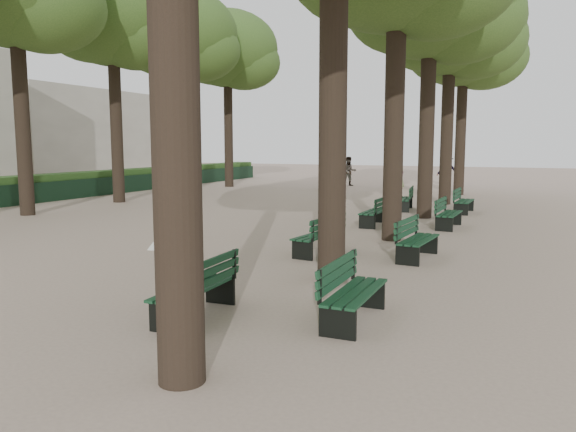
% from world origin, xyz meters
% --- Properties ---
extents(ground, '(120.00, 120.00, 0.00)m').
position_xyz_m(ground, '(0.00, 0.00, 0.00)').
color(ground, tan).
rests_on(ground, ground).
extents(tree_central_4, '(6.00, 6.00, 9.95)m').
position_xyz_m(tree_central_4, '(1.50, 18.00, 7.65)').
color(tree_central_4, '#33261C').
rests_on(tree_central_4, ground).
extents(tree_central_5, '(6.00, 6.00, 9.95)m').
position_xyz_m(tree_central_5, '(1.50, 23.00, 7.65)').
color(tree_central_5, '#33261C').
rests_on(tree_central_5, ground).
extents(tree_far_3, '(6.00, 6.00, 10.45)m').
position_xyz_m(tree_far_3, '(-12.00, 13.00, 8.14)').
color(tree_far_3, '#33261C').
rests_on(tree_far_3, ground).
extents(tree_far_4, '(6.00, 6.00, 10.45)m').
position_xyz_m(tree_far_4, '(-12.00, 18.00, 8.14)').
color(tree_far_4, '#33261C').
rests_on(tree_far_4, ground).
extents(tree_far_5, '(6.00, 6.00, 10.45)m').
position_xyz_m(tree_far_5, '(-12.00, 23.00, 8.14)').
color(tree_far_5, '#33261C').
rests_on(tree_far_5, ground).
extents(bench_left_0, '(0.63, 1.82, 0.92)m').
position_xyz_m(bench_left_0, '(0.37, 0.03, 0.27)').
color(bench_left_0, black).
rests_on(bench_left_0, ground).
extents(bench_left_1, '(0.80, 1.86, 0.92)m').
position_xyz_m(bench_left_1, '(0.37, 5.35, 0.27)').
color(bench_left_1, black).
rests_on(bench_left_1, ground).
extents(bench_left_2, '(0.59, 1.81, 0.92)m').
position_xyz_m(bench_left_2, '(0.37, 10.44, 0.27)').
color(bench_left_2, black).
rests_on(bench_left_2, ground).
extents(bench_left_3, '(0.78, 1.86, 0.92)m').
position_xyz_m(bench_left_3, '(0.37, 15.03, 0.27)').
color(bench_left_3, black).
rests_on(bench_left_3, ground).
extents(bench_right_0, '(0.57, 1.80, 0.92)m').
position_xyz_m(bench_right_0, '(2.63, 0.77, 0.27)').
color(bench_right_0, black).
rests_on(bench_right_0, ground).
extents(bench_right_1, '(0.73, 1.84, 0.92)m').
position_xyz_m(bench_right_1, '(2.63, 5.70, 0.27)').
color(bench_right_1, black).
rests_on(bench_right_1, ground).
extents(bench_right_2, '(0.64, 1.82, 0.92)m').
position_xyz_m(bench_right_2, '(2.63, 10.86, 0.27)').
color(bench_right_2, black).
rests_on(bench_right_2, ground).
extents(bench_right_3, '(0.63, 1.82, 0.92)m').
position_xyz_m(bench_right_3, '(2.63, 15.02, 0.27)').
color(bench_right_3, black).
rests_on(bench_right_3, ground).
extents(man_with_map, '(0.70, 0.72, 1.63)m').
position_xyz_m(man_with_map, '(0.02, 0.04, 0.81)').
color(man_with_map, black).
rests_on(man_with_map, ground).
extents(pedestrian_e, '(1.27, 1.43, 1.70)m').
position_xyz_m(pedestrian_e, '(-5.92, 23.17, 0.85)').
color(pedestrian_e, '#262628').
rests_on(pedestrian_e, ground).
extents(pedestrian_a, '(0.94, 0.75, 1.80)m').
position_xyz_m(pedestrian_a, '(-5.45, 26.48, 0.90)').
color(pedestrian_a, '#262628').
rests_on(pedestrian_a, ground).
extents(pedestrian_d, '(0.70, 0.94, 1.78)m').
position_xyz_m(pedestrian_d, '(-2.12, 25.39, 0.89)').
color(pedestrian_d, '#262628').
rests_on(pedestrian_d, ground).
extents(pedestrian_b, '(1.27, 0.48, 1.92)m').
position_xyz_m(pedestrian_b, '(0.10, 28.98, 0.96)').
color(pedestrian_b, '#262628').
rests_on(pedestrian_b, ground).
extents(fence, '(0.08, 42.00, 0.90)m').
position_xyz_m(fence, '(-15.00, 11.00, 0.45)').
color(fence, black).
rests_on(fence, ground).
extents(hedge, '(1.20, 42.00, 1.20)m').
position_xyz_m(hedge, '(-15.70, 11.00, 0.60)').
color(hedge, '#244A19').
rests_on(hedge, ground).
extents(building_far, '(12.00, 16.00, 7.00)m').
position_xyz_m(building_far, '(-33.00, 30.00, 3.50)').
color(building_far, '#B7B2A3').
rests_on(building_far, ground).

